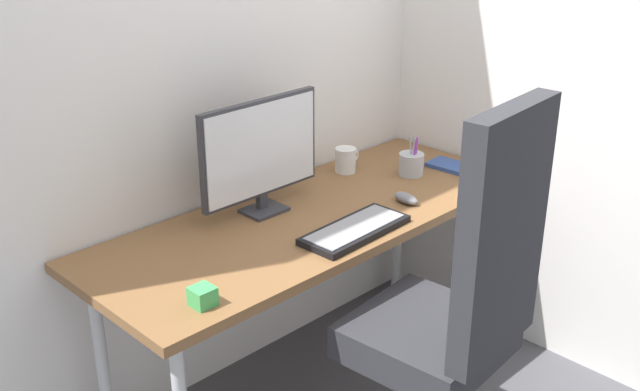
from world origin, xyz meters
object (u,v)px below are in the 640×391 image
object	(u,v)px
keyboard	(355,230)
pen_holder	(410,164)
coffee_mug	(346,160)
monitor	(261,151)
desk_clamp_accessory	(203,296)
notebook	(456,167)
mouse	(406,198)
office_chair	(458,301)

from	to	relation	value
keyboard	pen_holder	distance (m)	0.59
keyboard	coffee_mug	xyz separation A→B (m)	(0.39, 0.41, 0.04)
monitor	coffee_mug	distance (m)	0.52
keyboard	pen_holder	xyz separation A→B (m)	(0.55, 0.21, 0.03)
pen_holder	desk_clamp_accessory	distance (m)	1.21
pen_holder	coffee_mug	distance (m)	0.26
notebook	desk_clamp_accessory	distance (m)	1.36
mouse	pen_holder	size ratio (longest dim) A/B	0.68
office_chair	monitor	bearing A→B (deg)	96.30
office_chair	mouse	distance (m)	0.59
keyboard	desk_clamp_accessory	bearing A→B (deg)	-178.61
mouse	pen_holder	distance (m)	0.29
monitor	coffee_mug	bearing A→B (deg)	6.58
desk_clamp_accessory	keyboard	bearing A→B (deg)	1.39
office_chair	pen_holder	xyz separation A→B (m)	(0.56, 0.65, 0.12)
monitor	mouse	distance (m)	0.56
office_chair	pen_holder	size ratio (longest dim) A/B	7.97
keyboard	monitor	bearing A→B (deg)	105.83
keyboard	desk_clamp_accessory	distance (m)	0.64
monitor	notebook	size ratio (longest dim) A/B	2.18
office_chair	coffee_mug	xyz separation A→B (m)	(0.40, 0.85, 0.12)
office_chair	notebook	size ratio (longest dim) A/B	5.61
office_chair	mouse	xyz separation A→B (m)	(0.33, 0.48, 0.09)
mouse	coffee_mug	size ratio (longest dim) A/B	0.93
mouse	pen_holder	xyz separation A→B (m)	(0.23, 0.17, 0.03)
notebook	coffee_mug	xyz separation A→B (m)	(-0.33, 0.30, 0.04)
keyboard	desk_clamp_accessory	size ratio (longest dim) A/B	6.34
pen_holder	desk_clamp_accessory	world-z (taller)	pen_holder
monitor	coffee_mug	xyz separation A→B (m)	(0.49, 0.06, -0.17)
mouse	coffee_mug	distance (m)	0.38
mouse	notebook	size ratio (longest dim) A/B	0.48
coffee_mug	notebook	bearing A→B (deg)	-41.65
office_chair	mouse	size ratio (longest dim) A/B	11.72
office_chair	notebook	bearing A→B (deg)	36.76
office_chair	coffee_mug	distance (m)	0.94
mouse	coffee_mug	xyz separation A→B (m)	(0.07, 0.37, 0.03)
notebook	office_chair	bearing A→B (deg)	-147.61
office_chair	coffee_mug	size ratio (longest dim) A/B	10.89
office_chair	mouse	world-z (taller)	office_chair
monitor	notebook	bearing A→B (deg)	-16.36
office_chair	keyboard	world-z (taller)	office_chair
notebook	keyboard	bearing A→B (deg)	-175.41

